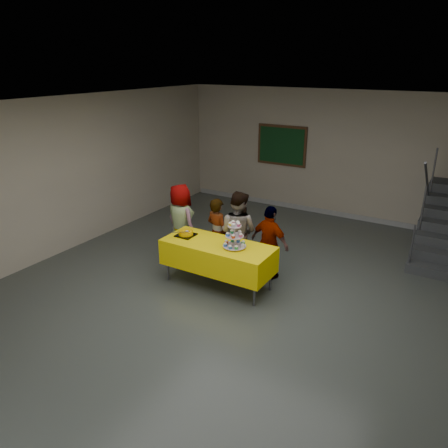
% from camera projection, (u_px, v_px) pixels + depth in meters
% --- Properties ---
extents(room_shell, '(10.00, 10.04, 3.02)m').
position_uv_depth(room_shell, '(237.00, 174.00, 6.06)').
color(room_shell, '#4C514C').
rests_on(room_shell, ground).
extents(bake_table, '(1.88, 0.78, 0.77)m').
position_uv_depth(bake_table, '(218.00, 255.00, 7.27)').
color(bake_table, '#595960').
rests_on(bake_table, ground).
extents(cupcake_stand, '(0.38, 0.38, 0.44)m').
position_uv_depth(cupcake_stand, '(235.00, 237.00, 6.98)').
color(cupcake_stand, silver).
rests_on(cupcake_stand, bake_table).
extents(bear_cake, '(0.32, 0.36, 0.12)m').
position_uv_depth(bear_cake, '(186.00, 232.00, 7.50)').
color(bear_cake, black).
rests_on(bear_cake, bake_table).
extents(schoolchild_a, '(0.82, 0.65, 1.46)m').
position_uv_depth(schoolchild_a, '(181.00, 222.00, 8.27)').
color(schoolchild_a, slate).
rests_on(schoolchild_a, ground).
extents(schoolchild_b, '(0.55, 0.43, 1.32)m').
position_uv_depth(schoolchild_b, '(217.00, 233.00, 7.93)').
color(schoolchild_b, slate).
rests_on(schoolchild_b, ground).
extents(schoolchild_c, '(0.73, 0.57, 1.50)m').
position_uv_depth(schoolchild_c, '(238.00, 232.00, 7.73)').
color(schoolchild_c, slate).
rests_on(schoolchild_c, ground).
extents(schoolchild_d, '(0.83, 0.49, 1.32)m').
position_uv_depth(schoolchild_d, '(270.00, 243.00, 7.50)').
color(schoolchild_d, slate).
rests_on(schoolchild_d, ground).
extents(noticeboard, '(1.30, 0.05, 1.00)m').
position_uv_depth(noticeboard, '(282.00, 145.00, 10.93)').
color(noticeboard, '#472B16').
rests_on(noticeboard, ground).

